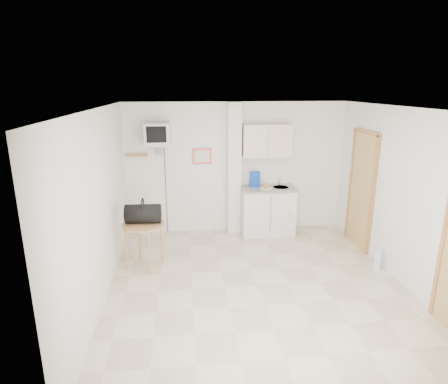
{
  "coord_description": "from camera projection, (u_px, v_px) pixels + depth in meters",
  "views": [
    {
      "loc": [
        -1.0,
        -4.73,
        2.77
      ],
      "look_at": [
        -0.41,
        0.6,
        1.25
      ],
      "focal_mm": 30.0,
      "sensor_mm": 36.0,
      "label": 1
    }
  ],
  "objects": [
    {
      "name": "ground",
      "position": [
        257.0,
        286.0,
        5.39
      ],
      "size": [
        4.5,
        4.5,
        0.0
      ],
      "primitive_type": "plane",
      "color": "beige",
      "rests_on": "ground"
    },
    {
      "name": "room_envelope",
      "position": [
        276.0,
        180.0,
        5.08
      ],
      "size": [
        4.24,
        4.54,
        2.55
      ],
      "color": "white",
      "rests_on": "ground"
    },
    {
      "name": "kitchenette",
      "position": [
        267.0,
        193.0,
        7.14
      ],
      "size": [
        1.03,
        0.58,
        2.1
      ],
      "color": "silver",
      "rests_on": "ground"
    },
    {
      "name": "crt_television",
      "position": [
        157.0,
        135.0,
        6.64
      ],
      "size": [
        0.44,
        0.45,
        2.15
      ],
      "color": "slate",
      "rests_on": "ground"
    },
    {
      "name": "round_table",
      "position": [
        143.0,
        229.0,
        5.8
      ],
      "size": [
        0.64,
        0.64,
        0.73
      ],
      "rotation": [
        0.0,
        0.0,
        0.37
      ],
      "color": "#B27544",
      "rests_on": "ground"
    },
    {
      "name": "duffel_bag",
      "position": [
        143.0,
        213.0,
        5.77
      ],
      "size": [
        0.55,
        0.32,
        0.4
      ],
      "rotation": [
        0.0,
        0.0,
        -0.04
      ],
      "color": "black",
      "rests_on": "round_table"
    },
    {
      "name": "water_bottle",
      "position": [
        378.0,
        260.0,
        5.86
      ],
      "size": [
        0.1,
        0.1,
        0.31
      ],
      "color": "#B6DBF4",
      "rests_on": "ground"
    }
  ]
}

